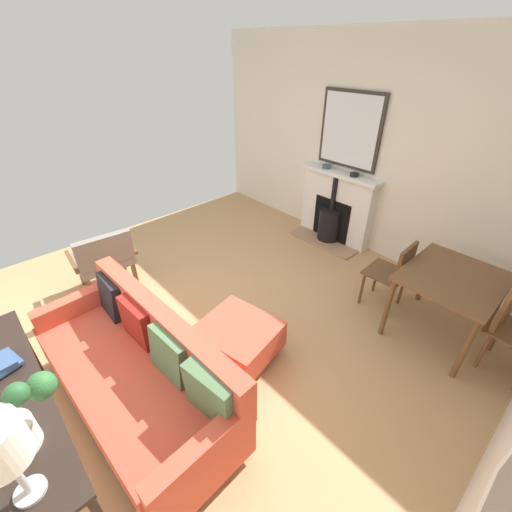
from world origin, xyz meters
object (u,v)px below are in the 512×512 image
fireplace (334,211)px  armchair_accent (104,257)px  ottoman (239,337)px  dining_table (451,285)px  console_table (9,408)px  mantel_bowl_far (354,174)px  sofa (139,371)px  mantel_bowl_near (327,166)px  dining_chair_near_fireplace (394,271)px

fireplace → armchair_accent: size_ratio=1.48×
ottoman → armchair_accent: armchair_accent is taller
ottoman → dining_table: bearing=145.8°
fireplace → console_table: 4.25m
armchair_accent → console_table: (1.17, 1.67, 0.21)m
mantel_bowl_far → sofa: mantel_bowl_far is taller
mantel_bowl_far → sofa: (3.43, 0.43, -0.70)m
console_table → dining_table: console_table is taller
mantel_bowl_far → armchair_accent: size_ratio=0.15×
fireplace → mantel_bowl_near: size_ratio=10.03×
ottoman → armchair_accent: (0.50, -1.82, 0.24)m
mantel_bowl_near → armchair_accent: mantel_bowl_near is taller
console_table → dining_chair_near_fireplace: size_ratio=2.08×
console_table → dining_chair_near_fireplace: dining_chair_near_fireplace is taller
mantel_bowl_near → dining_chair_near_fireplace: 1.93m
sofa → dining_chair_near_fireplace: size_ratio=2.42×
mantel_bowl_far → console_table: mantel_bowl_far is taller
mantel_bowl_near → dining_chair_near_fireplace: size_ratio=0.15×
fireplace → mantel_bowl_near: mantel_bowl_near is taller
mantel_bowl_near → armchair_accent: bearing=-14.5°
fireplace → armchair_accent: fireplace is taller
fireplace → console_table: size_ratio=0.70×
mantel_bowl_far → fireplace: bearing=-88.1°
fireplace → dining_chair_near_fireplace: 1.63m
console_table → fireplace: bearing=-171.1°
dining_table → console_table: bearing=-21.0°
mantel_bowl_far → ottoman: size_ratio=0.15×
dining_chair_near_fireplace → mantel_bowl_far: bearing=-126.0°
sofa → dining_chair_near_fireplace: (-2.58, 0.74, 0.12)m
mantel_bowl_far → sofa: bearing=7.1°
ottoman → armchair_accent: 1.90m
mantel_bowl_near → sofa: bearing=14.6°
ottoman → dining_chair_near_fireplace: (-1.69, 0.59, 0.27)m
armchair_accent → dining_table: armchair_accent is taller
mantel_bowl_near → dining_table: mantel_bowl_near is taller
armchair_accent → console_table: bearing=55.0°
sofa → dining_chair_near_fireplace: sofa is taller
sofa → armchair_accent: sofa is taller
dining_chair_near_fireplace → sofa: bearing=-16.0°
ottoman → console_table: bearing=-5.0°
mantel_bowl_far → ottoman: (2.53, 0.57, -0.84)m
fireplace → sofa: fireplace is taller
mantel_bowl_far → console_table: (4.20, 0.43, -0.38)m
dining_chair_near_fireplace → fireplace: bearing=-121.1°
dining_table → mantel_bowl_far: bearing=-116.4°
mantel_bowl_far → dining_table: size_ratio=0.13×
mantel_bowl_far → armchair_accent: bearing=-22.3°
dining_chair_near_fireplace → console_table: bearing=-12.4°
mantel_bowl_far → ottoman: bearing=12.8°
sofa → fireplace: bearing=-169.2°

